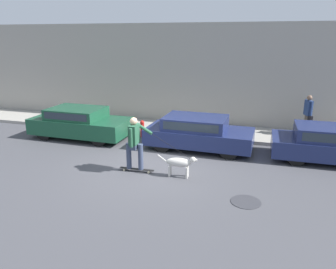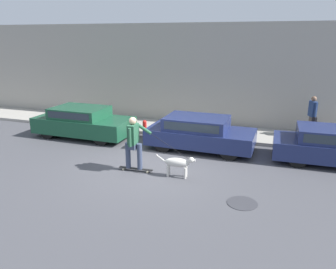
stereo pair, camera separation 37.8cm
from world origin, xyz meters
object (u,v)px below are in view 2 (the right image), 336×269
(parked_car_0, at_px, (83,122))
(parked_car_1, at_px, (199,133))
(skateboarder, at_px, (134,141))
(pedestrian_with_bag, at_px, (312,114))
(fire_hydrant, at_px, (145,128))
(dog, at_px, (178,163))

(parked_car_0, relative_size, parked_car_1, 1.03)
(skateboarder, xyz_separation_m, pedestrian_with_bag, (5.54, 5.37, 0.08))
(parked_car_1, xyz_separation_m, fire_hydrant, (-2.59, 0.84, -0.25))
(skateboarder, distance_m, fire_hydrant, 3.81)
(pedestrian_with_bag, bearing_deg, dog, 30.33)
(parked_car_1, distance_m, dog, 2.75)
(parked_car_0, bearing_deg, dog, -27.39)
(dog, xyz_separation_m, skateboarder, (-1.45, 0.00, 0.55))
(parked_car_0, distance_m, dog, 5.76)
(parked_car_1, relative_size, dog, 3.28)
(parked_car_1, bearing_deg, skateboarder, -116.60)
(skateboarder, relative_size, fire_hydrant, 3.30)
(parked_car_0, distance_m, fire_hydrant, 2.63)
(dog, distance_m, pedestrian_with_bag, 6.78)
(parked_car_0, xyz_separation_m, fire_hydrant, (2.48, 0.84, -0.26))
(parked_car_1, distance_m, pedestrian_with_bag, 4.87)
(pedestrian_with_bag, bearing_deg, parked_car_1, 10.36)
(parked_car_1, bearing_deg, parked_car_0, -178.59)
(parked_car_1, relative_size, pedestrian_with_bag, 2.38)
(parked_car_1, bearing_deg, dog, -88.80)
(parked_car_1, xyz_separation_m, dog, (-0.01, -2.75, -0.18))
(pedestrian_with_bag, bearing_deg, fire_hydrant, -7.41)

